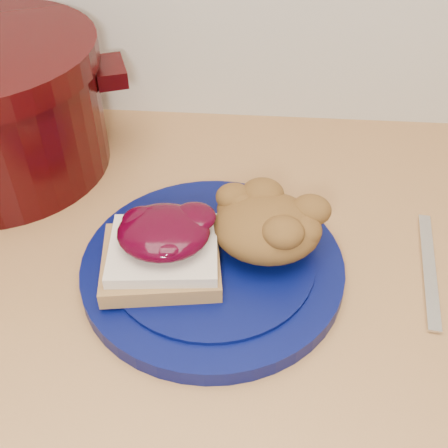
{
  "coord_description": "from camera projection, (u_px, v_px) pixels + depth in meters",
  "views": [
    {
      "loc": [
        0.04,
        1.1,
        1.32
      ],
      "look_at": [
        0.0,
        1.51,
        0.95
      ],
      "focal_mm": 45.0,
      "sensor_mm": 36.0,
      "label": 1
    }
  ],
  "objects": [
    {
      "name": "plate",
      "position": [
        213.0,
        267.0,
        0.57
      ],
      "size": [
        0.27,
        0.27,
        0.02
      ],
      "primitive_type": "cylinder",
      "rotation": [
        0.0,
        0.0,
        0.04
      ],
      "color": "#04093E",
      "rests_on": "wood_countertop"
    },
    {
      "name": "sandwich",
      "position": [
        163.0,
        248.0,
        0.53
      ],
      "size": [
        0.13,
        0.11,
        0.06
      ],
      "rotation": [
        0.0,
        0.0,
        0.04
      ],
      "color": "olive",
      "rests_on": "plate"
    },
    {
      "name": "stuffing_mound",
      "position": [
        267.0,
        228.0,
        0.55
      ],
      "size": [
        0.11,
        0.1,
        0.05
      ],
      "primitive_type": "ellipsoid",
      "rotation": [
        0.0,
        0.0,
        0.04
      ],
      "color": "brown",
      "rests_on": "plate"
    },
    {
      "name": "butter_knife",
      "position": [
        429.0,
        268.0,
        0.57
      ],
      "size": [
        0.03,
        0.16,
        0.0
      ],
      "primitive_type": "cube",
      "rotation": [
        0.0,
        0.0,
        1.45
      ],
      "color": "silver",
      "rests_on": "wood_countertop"
    }
  ]
}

